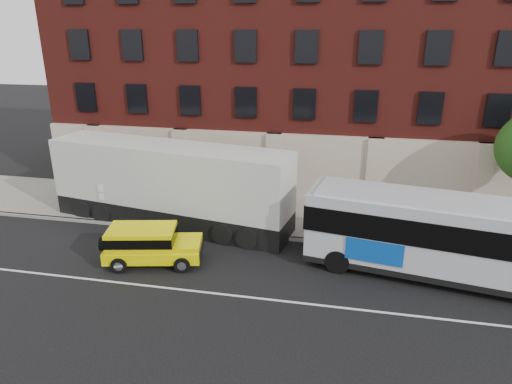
% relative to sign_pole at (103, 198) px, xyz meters
% --- Properties ---
extents(ground, '(120.00, 120.00, 0.00)m').
position_rel_sign_pole_xyz_m(ground, '(8.50, -6.15, -1.45)').
color(ground, black).
rests_on(ground, ground).
extents(sidewalk, '(60.00, 6.00, 0.15)m').
position_rel_sign_pole_xyz_m(sidewalk, '(8.50, 2.85, -1.38)').
color(sidewalk, gray).
rests_on(sidewalk, ground).
extents(kerb, '(60.00, 0.25, 0.15)m').
position_rel_sign_pole_xyz_m(kerb, '(8.50, -0.15, -1.38)').
color(kerb, gray).
rests_on(kerb, ground).
extents(lane_line, '(60.00, 0.12, 0.01)m').
position_rel_sign_pole_xyz_m(lane_line, '(8.50, -5.65, -1.45)').
color(lane_line, silver).
rests_on(lane_line, ground).
extents(building, '(30.00, 12.10, 15.00)m').
position_rel_sign_pole_xyz_m(building, '(8.49, 10.77, 6.13)').
color(building, maroon).
rests_on(building, sidewalk).
extents(sign_pole, '(0.30, 0.20, 2.50)m').
position_rel_sign_pole_xyz_m(sign_pole, '(0.00, 0.00, 0.00)').
color(sign_pole, gray).
rests_on(sign_pole, ground).
extents(city_bus, '(13.46, 5.03, 3.61)m').
position_rel_sign_pole_xyz_m(city_bus, '(17.93, -2.58, 0.54)').
color(city_bus, '#B9BCC4').
rests_on(city_bus, ground).
extents(yellow_suv, '(4.70, 2.69, 1.75)m').
position_rel_sign_pole_xyz_m(yellow_suv, '(4.29, -3.75, -0.45)').
color(yellow_suv, '#FAEF00').
rests_on(yellow_suv, ground).
extents(shipping_container, '(13.58, 4.98, 4.44)m').
position_rel_sign_pole_xyz_m(shipping_container, '(3.68, 0.65, 0.74)').
color(shipping_container, black).
rests_on(shipping_container, ground).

